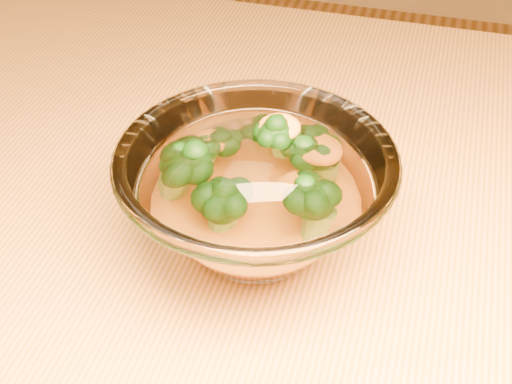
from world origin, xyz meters
TOP-DOWN VIEW (x-y plane):
  - table at (0.00, 0.00)m, footprint 1.20×0.80m
  - glass_bowl at (0.06, -0.01)m, footprint 0.21×0.21m
  - cheese_sauce at (0.06, -0.01)m, footprint 0.11×0.11m
  - broccoli_heap at (0.06, 0.00)m, footprint 0.14×0.12m

SIDE VIEW (x-z plane):
  - table at x=0.00m, z-range 0.28..1.03m
  - cheese_sauce at x=0.06m, z-range 0.76..0.79m
  - glass_bowl at x=0.06m, z-range 0.75..0.84m
  - broccoli_heap at x=0.06m, z-range 0.78..0.85m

